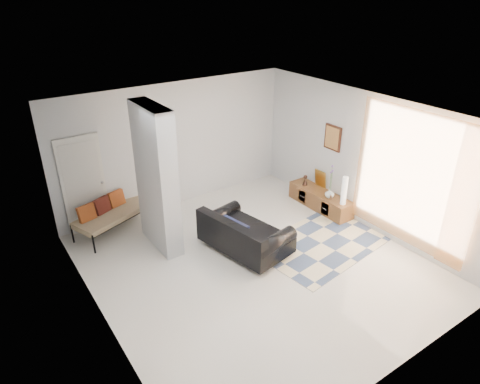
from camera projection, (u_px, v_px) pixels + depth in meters
floor at (255, 264)px, 7.89m from camera, size 6.00×6.00×0.00m
ceiling at (257, 116)px, 6.64m from camera, size 6.00×6.00×0.00m
wall_back at (176, 146)px, 9.48m from camera, size 6.00×0.00×6.00m
wall_front at (406, 291)px, 5.06m from camera, size 6.00×0.00×6.00m
wall_left at (95, 248)px, 5.87m from camera, size 0.00×6.00×6.00m
wall_right at (365, 161)px, 8.66m from camera, size 0.00×6.00×6.00m
partition_column at (157, 179)px, 7.89m from camera, size 0.35×1.20×2.80m
hallway_door at (83, 185)px, 8.56m from camera, size 0.85×0.06×2.04m
curtain at (412, 180)px, 7.75m from camera, size 0.00×2.55×2.55m
wall_art at (333, 138)px, 9.20m from camera, size 0.04×0.45×0.55m
media_console at (320, 200)px, 9.75m from camera, size 0.45×1.67×0.80m
loveseat at (243, 235)px, 8.12m from camera, size 1.32×1.88×0.76m
daybed at (111, 213)px, 8.76m from camera, size 1.75×1.21×0.77m
area_rug at (321, 243)px, 8.49m from camera, size 2.75×2.01×0.01m
cylinder_lamp at (344, 191)px, 9.01m from camera, size 0.12×0.12×0.63m
bronze_figurine at (305, 180)px, 9.94m from camera, size 0.14×0.14×0.25m
vase at (330, 193)px, 9.36m from camera, size 0.23×0.23×0.21m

